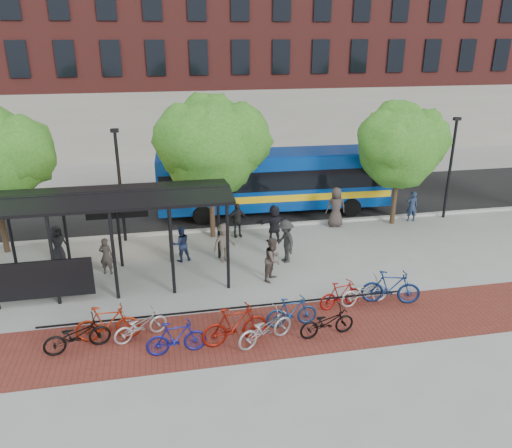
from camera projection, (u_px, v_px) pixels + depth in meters
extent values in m
plane|color=#9E9E99|center=(293.00, 260.00, 20.88)|extent=(160.00, 160.00, 0.00)
cube|color=black|center=(256.00, 201.00, 28.21)|extent=(160.00, 8.00, 0.01)
cube|color=#B7B7B2|center=(272.00, 225.00, 24.52)|extent=(160.00, 0.25, 0.12)
cube|color=maroon|center=(274.00, 331.00, 15.93)|extent=(24.00, 3.00, 0.01)
cube|color=black|center=(229.00, 320.00, 16.53)|extent=(12.00, 0.05, 0.95)
cube|color=maroon|center=(330.00, 20.00, 42.93)|extent=(55.00, 14.00, 20.00)
cylinder|color=black|center=(11.00, 236.00, 19.08)|extent=(0.12, 0.12, 3.30)
cylinder|color=black|center=(53.00, 261.00, 16.97)|extent=(0.12, 0.12, 3.30)
cylinder|color=black|center=(66.00, 232.00, 19.44)|extent=(0.12, 0.12, 3.30)
cylinder|color=black|center=(114.00, 256.00, 17.33)|extent=(0.12, 0.12, 3.30)
cylinder|color=black|center=(119.00, 228.00, 19.80)|extent=(0.12, 0.12, 3.30)
cylinder|color=black|center=(172.00, 252.00, 17.69)|extent=(0.12, 0.12, 3.30)
cylinder|color=black|center=(169.00, 225.00, 20.17)|extent=(0.12, 0.12, 3.30)
cylinder|color=black|center=(228.00, 247.00, 18.05)|extent=(0.12, 0.12, 3.30)
cylinder|color=black|center=(219.00, 221.00, 20.53)|extent=(0.12, 0.12, 3.30)
cube|color=black|center=(25.00, 281.00, 16.98)|extent=(4.50, 0.08, 1.40)
cube|color=black|center=(80.00, 203.00, 17.10)|extent=(10.60, 1.65, 0.29)
cube|color=black|center=(85.00, 191.00, 18.39)|extent=(10.60, 1.65, 0.29)
cube|color=black|center=(88.00, 196.00, 19.17)|extent=(9.00, 0.10, 0.40)
cube|color=black|center=(117.00, 210.00, 19.63)|extent=(2.40, 0.12, 0.70)
cube|color=#FF7200|center=(117.00, 209.00, 19.70)|extent=(2.20, 0.02, 0.55)
cylinder|color=#382619|center=(3.00, 226.00, 21.31)|extent=(0.24, 0.24, 2.38)
sphere|color=#2A651B|center=(16.00, 153.00, 20.57)|extent=(3.20, 3.20, 3.20)
cylinder|color=#382619|center=(212.00, 211.00, 22.91)|extent=(0.24, 0.24, 2.52)
sphere|color=#2A651B|center=(210.00, 148.00, 21.86)|extent=(4.20, 4.20, 4.20)
sphere|color=#2A651B|center=(233.00, 139.00, 22.13)|extent=(3.36, 3.36, 3.36)
sphere|color=#2A651B|center=(191.00, 141.00, 21.29)|extent=(3.15, 3.15, 3.15)
sphere|color=#2A651B|center=(211.00, 128.00, 21.96)|extent=(2.94, 2.94, 2.94)
cylinder|color=#382619|center=(394.00, 202.00, 24.58)|extent=(0.24, 0.24, 2.27)
sphere|color=#2A651B|center=(400.00, 148.00, 23.63)|extent=(3.80, 3.80, 3.80)
sphere|color=#2A651B|center=(417.00, 141.00, 23.88)|extent=(3.04, 3.04, 3.04)
sphere|color=#2A651B|center=(388.00, 142.00, 23.07)|extent=(2.85, 2.85, 2.85)
sphere|color=#2A651B|center=(399.00, 130.00, 23.73)|extent=(2.66, 2.66, 2.66)
cylinder|color=black|center=(120.00, 188.00, 22.02)|extent=(0.14, 0.14, 5.00)
cube|color=black|center=(115.00, 130.00, 21.11)|extent=(0.35, 0.20, 0.15)
cylinder|color=black|center=(450.00, 170.00, 24.91)|extent=(0.14, 0.14, 5.00)
cube|color=black|center=(457.00, 119.00, 24.00)|extent=(0.35, 0.20, 0.15)
cube|color=#083999|center=(274.00, 179.00, 25.93)|extent=(12.08, 3.01, 2.75)
cube|color=black|center=(274.00, 175.00, 25.85)|extent=(11.84, 3.05, 1.00)
cube|color=yellow|center=(274.00, 191.00, 26.17)|extent=(11.96, 3.06, 0.35)
cube|color=#083999|center=(274.00, 154.00, 25.45)|extent=(11.83, 2.75, 0.18)
cylinder|color=black|center=(203.00, 215.00, 24.64)|extent=(0.97, 0.31, 0.96)
cylinder|color=black|center=(200.00, 199.00, 27.04)|extent=(0.97, 0.31, 0.96)
cylinder|color=black|center=(351.00, 207.00, 25.78)|extent=(0.97, 0.31, 0.96)
cylinder|color=black|center=(336.00, 193.00, 28.18)|extent=(0.97, 0.31, 0.96)
imported|color=black|center=(77.00, 335.00, 14.80)|extent=(2.05, 1.13, 1.02)
imported|color=maroon|center=(108.00, 323.00, 15.26)|extent=(1.98, 0.60, 1.18)
imported|color=#BBBBBE|center=(140.00, 325.00, 15.41)|extent=(1.83, 1.26, 0.91)
imported|color=navy|center=(176.00, 338.00, 14.63)|extent=(1.82, 0.62, 1.08)
imported|color=maroon|center=(235.00, 325.00, 15.10)|extent=(2.17, 0.94, 1.26)
imported|color=#A0A0A2|center=(265.00, 328.00, 15.15)|extent=(2.08, 1.44, 1.04)
imported|color=navy|center=(292.00, 312.00, 16.05)|extent=(1.72, 0.55, 1.02)
imported|color=black|center=(327.00, 322.00, 15.53)|extent=(1.89, 0.86, 0.96)
imported|color=#9A100E|center=(341.00, 295.00, 17.14)|extent=(1.71, 0.79, 0.99)
imported|color=#BDBDC0|center=(365.00, 291.00, 17.36)|extent=(1.94, 0.95, 0.98)
imported|color=navy|center=(391.00, 287.00, 17.38)|extent=(2.13, 1.13, 1.23)
imported|color=black|center=(58.00, 244.00, 20.59)|extent=(0.89, 0.87, 1.54)
imported|color=#36302B|center=(106.00, 256.00, 19.47)|extent=(0.64, 0.51, 1.52)
imported|color=#1D2745|center=(181.00, 244.00, 20.59)|extent=(0.86, 0.74, 1.54)
imported|color=brown|center=(224.00, 243.00, 20.52)|extent=(1.24, 1.04, 1.67)
imported|color=black|center=(237.00, 220.00, 23.08)|extent=(0.98, 0.48, 1.62)
imported|color=black|center=(274.00, 224.00, 22.49)|extent=(1.65, 0.65, 1.74)
imported|color=#3D3431|center=(336.00, 207.00, 24.27)|extent=(1.01, 0.70, 1.97)
imported|color=#21304E|center=(412.00, 206.00, 25.02)|extent=(0.61, 0.44, 1.56)
imported|color=#4D4039|center=(273.00, 259.00, 18.98)|extent=(1.03, 1.06, 1.71)
imported|color=#292929|center=(286.00, 241.00, 20.47)|extent=(0.91, 1.29, 1.82)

